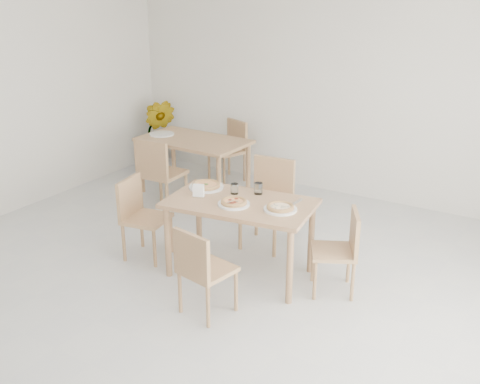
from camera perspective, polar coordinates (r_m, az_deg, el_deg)
The scene contains 21 objects.
main_table at distance 5.22m, azimuth 0.00°, elevation -1.93°, with size 1.44×0.94×0.75m.
chair_south at distance 4.66m, azimuth -3.99°, elevation -7.58°, with size 0.46×0.46×0.79m.
chair_north at distance 5.92m, azimuth 2.97°, elevation -0.40°, with size 0.49×0.49×0.93m.
chair_west at distance 5.74m, azimuth -10.18°, elevation -2.03°, with size 0.48×0.48×0.83m.
chair_east at distance 5.09m, azimuth 10.34°, elevation -5.44°, with size 0.52×0.52×0.78m.
plate_margherita at distance 5.53m, azimuth -3.45°, elevation 0.50°, with size 0.34×0.34×0.02m, color white.
plate_mushroom at distance 5.00m, azimuth 4.11°, elevation -1.76°, with size 0.30×0.30×0.02m, color white.
plate_pepperoni at distance 5.10m, azimuth -0.63°, elevation -1.23°, with size 0.29×0.29×0.02m, color white.
pizza_margherita at distance 5.52m, azimuth -3.45°, elevation 0.72°, with size 0.29×0.29×0.03m.
pizza_mushroom at distance 4.99m, azimuth 4.12°, elevation -1.51°, with size 0.28×0.28×0.03m.
pizza_pepperoni at distance 5.09m, azimuth -0.63°, elevation -0.99°, with size 0.31×0.31×0.03m.
tumbler_a at distance 5.36m, azimuth 1.87°, elevation 0.37°, with size 0.08×0.08×0.11m, color white.
tumbler_b at distance 5.36m, azimuth -0.57°, elevation 0.34°, with size 0.08×0.08×0.10m, color white.
napkin_holder at distance 5.27m, azimuth -4.24°, elevation 0.07°, with size 0.13×0.09×0.13m.
fork_a at distance 5.22m, azimuth 5.85°, elevation -0.91°, with size 0.01×0.17×0.01m, color silver.
fork_b at distance 5.19m, azimuth 5.94°, elevation -1.03°, with size 0.01×0.17×0.01m, color silver.
second_table at distance 7.31m, azimuth -4.72°, elevation 4.70°, with size 1.42×0.84×0.75m.
chair_back_s at distance 6.78m, azimuth -8.31°, elevation 2.21°, with size 0.48×0.48×0.93m.
chair_back_n at distance 7.89m, azimuth -0.92°, elevation 4.68°, with size 0.54×0.54×0.84m.
plate_empty at distance 7.54m, azimuth -7.95°, elevation 5.85°, with size 0.32×0.32×0.02m, color white.
potted_plant at distance 8.61m, azimuth -8.45°, elevation 5.99°, with size 0.57×0.46×1.03m, color #37681F.
Camera 1 is at (2.73, -3.22, 2.66)m, focal length 42.00 mm.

